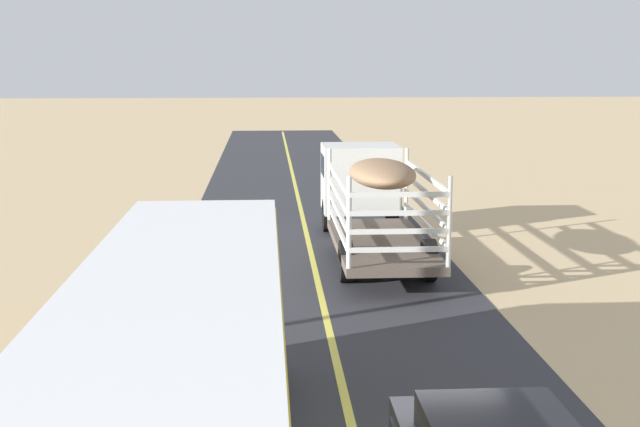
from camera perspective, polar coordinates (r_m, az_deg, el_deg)
livestock_truck at (r=26.64m, az=3.17°, el=1.67°), size 2.53×9.70×3.02m
bus at (r=11.24m, az=-9.06°, el=-10.73°), size 2.54×10.00×3.21m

